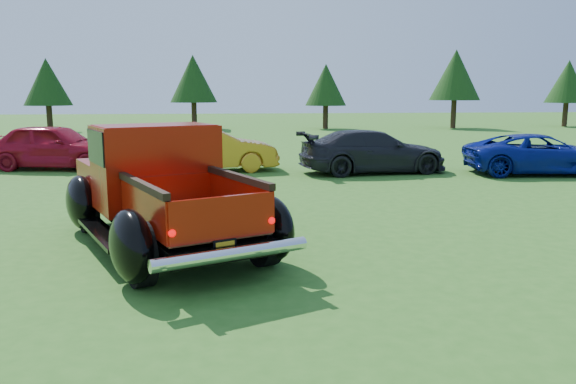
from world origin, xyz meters
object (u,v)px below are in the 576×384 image
object	(u,v)px
tree_east	(455,75)
tree_west	(47,82)
tree_mid_right	(326,85)
show_car_grey	(373,151)
show_car_red	(55,146)
tree_far_east	(568,82)
show_car_blue	(540,154)
show_car_yellow	(210,149)
pickup_truck	(157,187)
tree_mid_left	(193,79)

from	to	relation	value
tree_east	tree_west	bearing A→B (deg)	-178.94
tree_mid_right	show_car_grey	distance (m)	21.87
show_car_red	show_car_grey	bearing A→B (deg)	-90.01
tree_far_east	show_car_grey	bearing A→B (deg)	-132.84
tree_mid_right	show_car_blue	size ratio (longest dim) A/B	1.00
tree_east	tree_far_east	xyz separation A→B (m)	(9.00, 1.00, -0.41)
tree_mid_right	tree_east	bearing A→B (deg)	-3.18
tree_west	show_car_red	world-z (taller)	tree_west
tree_west	show_car_yellow	bearing A→B (deg)	-61.96
tree_far_east	show_car_yellow	bearing A→B (deg)	-140.24
tree_west	tree_east	distance (m)	27.01
show_car_grey	show_car_blue	bearing A→B (deg)	-106.44
tree_east	tree_mid_right	bearing A→B (deg)	176.82
tree_mid_right	pickup_truck	distance (m)	30.35
pickup_truck	show_car_blue	xyz separation A→B (m)	(10.66, 6.65, -0.31)
pickup_truck	tree_east	bearing A→B (deg)	35.55
show_car_grey	show_car_blue	world-z (taller)	show_car_grey
tree_mid_right	show_car_yellow	world-z (taller)	tree_mid_right
tree_west	tree_east	xyz separation A→B (m)	(27.00, 0.50, 0.55)
tree_mid_left	show_car_red	size ratio (longest dim) A/B	1.15
tree_mid_left	show_car_grey	world-z (taller)	tree_mid_left
tree_far_east	show_car_blue	bearing A→B (deg)	-124.05
tree_mid_right	tree_east	world-z (taller)	tree_east
tree_mid_right	show_car_yellow	size ratio (longest dim) A/B	1.05
show_car_red	show_car_blue	size ratio (longest dim) A/B	0.99
tree_west	tree_mid_left	bearing A→B (deg)	12.53
tree_mid_right	show_car_blue	bearing A→B (deg)	-83.77
tree_west	tree_far_east	bearing A→B (deg)	2.39
tree_far_east	show_car_blue	xyz separation A→B (m)	(-15.54, -23.00, -2.64)
tree_mid_right	show_car_red	size ratio (longest dim) A/B	1.01
tree_west	show_car_grey	size ratio (longest dim) A/B	1.01
tree_mid_right	tree_far_east	xyz separation A→B (m)	(18.00, 0.50, 0.27)
tree_far_east	tree_west	bearing A→B (deg)	-177.61
tree_mid_right	show_car_blue	xyz separation A→B (m)	(2.46, -22.50, -2.36)
show_car_blue	tree_mid_right	bearing A→B (deg)	13.09
tree_mid_left	show_car_red	world-z (taller)	tree_mid_left
tree_far_east	show_car_grey	xyz separation A→B (m)	(-20.50, -22.11, -2.59)
tree_east	tree_far_east	distance (m)	9.06
pickup_truck	show_car_grey	world-z (taller)	pickup_truck
tree_far_east	show_car_red	bearing A→B (deg)	-146.61
tree_far_east	show_car_red	distance (m)	36.61
show_car_red	pickup_truck	bearing A→B (deg)	-144.47
show_car_grey	show_car_yellow	bearing A→B (deg)	73.67
tree_mid_right	tree_far_east	distance (m)	18.01
pickup_truck	show_car_yellow	distance (m)	8.47
show_car_grey	show_car_blue	size ratio (longest dim) A/B	1.04
show_car_yellow	show_car_blue	bearing A→B (deg)	-105.86
tree_east	show_car_red	world-z (taller)	tree_east
show_car_red	show_car_grey	xyz separation A→B (m)	(10.00, -2.00, -0.08)
tree_mid_right	tree_far_east	bearing A→B (deg)	1.59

